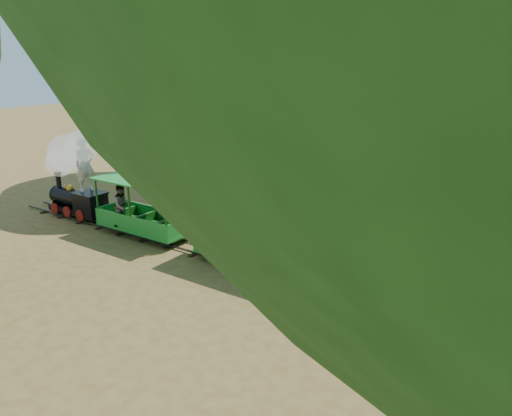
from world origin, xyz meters
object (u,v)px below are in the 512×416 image
Objects in this scene: locomotive at (72,167)px; carriage_front at (143,212)px; fence at (399,188)px; carriage_rear at (254,239)px.

carriage_front is at bearing -1.79° from locomotive.
locomotive is 11.82m from fence.
locomotive reaches higher than carriage_front.
locomotive is at bearing 178.21° from carriage_front.
carriage_front is 0.18× the size of fence.
locomotive is 0.96× the size of carriage_rear.
carriage_rear is at bearing -0.46° from locomotive.
carriage_front is at bearing -123.35° from fence.
carriage_front is 9.61m from fence.
fence is at bearing 42.35° from locomotive.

